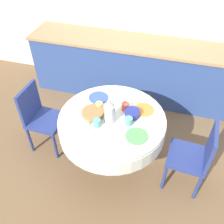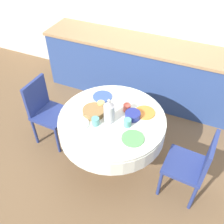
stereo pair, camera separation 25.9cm
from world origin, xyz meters
name	(u,v)px [view 2 (the right image)]	position (x,y,z in m)	size (l,w,h in m)	color
ground_plane	(112,160)	(0.00, 0.00, 0.00)	(12.00, 12.00, 0.00)	brown
wall_back	(163,8)	(0.00, 1.74, 1.30)	(7.00, 0.05, 2.60)	silver
kitchen_counter	(149,72)	(0.00, 1.41, 0.46)	(3.24, 0.64, 0.92)	#2D4784
dining_table	(112,126)	(0.00, 0.00, 0.61)	(1.16, 1.16, 0.74)	olive
chair_left	(193,164)	(0.92, -0.06, 0.50)	(0.43, 0.43, 0.88)	navy
chair_right	(46,109)	(-0.92, 0.04, 0.50)	(0.42, 0.42, 0.88)	navy
plate_near_left	(78,124)	(-0.28, -0.23, 0.74)	(0.22, 0.22, 0.01)	white
cup_near_left	(95,121)	(-0.11, -0.16, 0.78)	(0.08, 0.08, 0.08)	#5BA39E
plate_near_right	(133,138)	(0.31, -0.19, 0.74)	(0.22, 0.22, 0.01)	#5BA85B
cup_near_right	(127,123)	(0.19, -0.04, 0.78)	(0.08, 0.08, 0.08)	#5BA39E
plate_far_left	(102,97)	(-0.24, 0.27, 0.74)	(0.22, 0.22, 0.01)	#3856AD
cup_far_left	(101,105)	(-0.17, 0.09, 0.78)	(0.08, 0.08, 0.08)	#DBB766
plate_far_right	(145,113)	(0.30, 0.21, 0.74)	(0.22, 0.22, 0.01)	orange
cup_far_right	(127,108)	(0.10, 0.17, 0.78)	(0.08, 0.08, 0.08)	#CC4C3D
coffee_carafe	(109,112)	(-0.01, -0.05, 0.86)	(0.11, 0.11, 0.29)	#B2B2B7
bread_basket	(94,111)	(-0.20, -0.02, 0.77)	(0.24, 0.24, 0.06)	olive
fruit_bowl	(133,115)	(0.20, 0.09, 0.77)	(0.16, 0.16, 0.07)	navy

